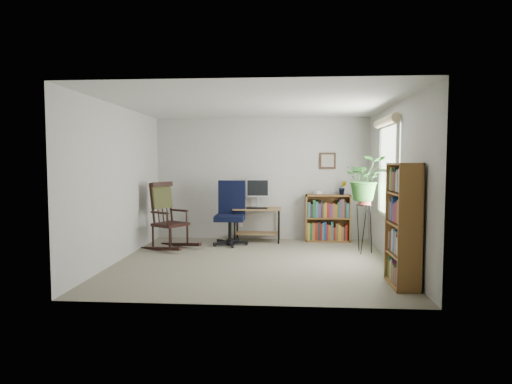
# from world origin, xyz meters

# --- Properties ---
(floor) EXTENTS (4.20, 4.00, 0.00)m
(floor) POSITION_xyz_m (0.00, 0.00, 0.00)
(floor) COLOR gray
(floor) RESTS_ON ground
(ceiling) EXTENTS (4.20, 4.00, 0.00)m
(ceiling) POSITION_xyz_m (0.00, 0.00, 2.40)
(ceiling) COLOR silver
(ceiling) RESTS_ON ground
(wall_back) EXTENTS (4.20, 0.00, 2.40)m
(wall_back) POSITION_xyz_m (0.00, 2.00, 1.20)
(wall_back) COLOR #B2B1AD
(wall_back) RESTS_ON ground
(wall_front) EXTENTS (4.20, 0.00, 2.40)m
(wall_front) POSITION_xyz_m (0.00, -2.00, 1.20)
(wall_front) COLOR #B2B1AD
(wall_front) RESTS_ON ground
(wall_left) EXTENTS (0.00, 4.00, 2.40)m
(wall_left) POSITION_xyz_m (-2.10, 0.00, 1.20)
(wall_left) COLOR #B2B1AD
(wall_left) RESTS_ON ground
(wall_right) EXTENTS (0.00, 4.00, 2.40)m
(wall_right) POSITION_xyz_m (2.10, 0.00, 1.20)
(wall_right) COLOR #B2B1AD
(wall_right) RESTS_ON ground
(window) EXTENTS (0.12, 1.20, 1.50)m
(window) POSITION_xyz_m (2.06, 0.30, 1.40)
(window) COLOR silver
(window) RESTS_ON wall_right
(desk) EXTENTS (0.90, 0.50, 0.65)m
(desk) POSITION_xyz_m (-0.07, 1.70, 0.33)
(desk) COLOR olive
(desk) RESTS_ON floor
(monitor) EXTENTS (0.46, 0.16, 0.56)m
(monitor) POSITION_xyz_m (-0.07, 1.84, 0.93)
(monitor) COLOR silver
(monitor) RESTS_ON desk
(keyboard) EXTENTS (0.40, 0.15, 0.02)m
(keyboard) POSITION_xyz_m (-0.07, 1.58, 0.66)
(keyboard) COLOR black
(keyboard) RESTS_ON desk
(office_chair) EXTENTS (0.68, 0.68, 1.21)m
(office_chair) POSITION_xyz_m (-0.55, 1.31, 0.60)
(office_chair) COLOR black
(office_chair) RESTS_ON floor
(rocking_chair) EXTENTS (1.21, 1.08, 1.20)m
(rocking_chair) POSITION_xyz_m (-1.55, 0.90, 0.60)
(rocking_chair) COLOR black
(rocking_chair) RESTS_ON floor
(low_bookshelf) EXTENTS (0.86, 0.29, 0.91)m
(low_bookshelf) POSITION_xyz_m (1.29, 1.82, 0.45)
(low_bookshelf) COLOR brown
(low_bookshelf) RESTS_ON floor
(tall_bookshelf) EXTENTS (0.29, 0.67, 1.52)m
(tall_bookshelf) POSITION_xyz_m (1.92, -1.14, 0.76)
(tall_bookshelf) COLOR brown
(tall_bookshelf) RESTS_ON floor
(plant_stand) EXTENTS (0.32, 0.32, 0.96)m
(plant_stand) POSITION_xyz_m (1.80, 0.77, 0.48)
(plant_stand) COLOR black
(plant_stand) RESTS_ON floor
(spider_plant) EXTENTS (1.69, 1.88, 1.46)m
(spider_plant) POSITION_xyz_m (1.80, 0.77, 1.62)
(spider_plant) COLOR #296724
(spider_plant) RESTS_ON plant_stand
(potted_plant_small) EXTENTS (0.13, 0.24, 0.11)m
(potted_plant_small) POSITION_xyz_m (1.57, 1.83, 0.96)
(potted_plant_small) COLOR #296724
(potted_plant_small) RESTS_ON low_bookshelf
(framed_picture) EXTENTS (0.32, 0.04, 0.32)m
(framed_picture) POSITION_xyz_m (1.29, 1.97, 1.56)
(framed_picture) COLOR black
(framed_picture) RESTS_ON wall_back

